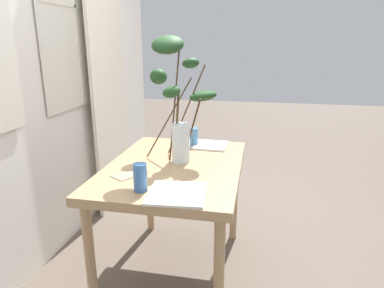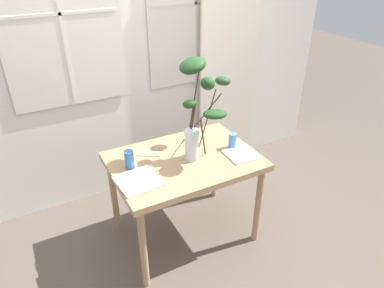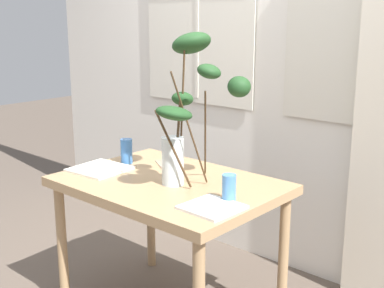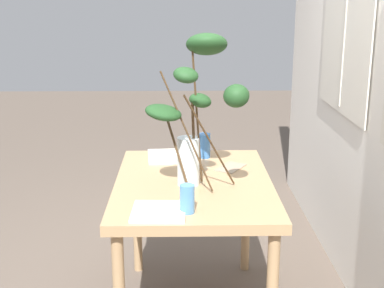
{
  "view_description": "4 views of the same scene",
  "coord_description": "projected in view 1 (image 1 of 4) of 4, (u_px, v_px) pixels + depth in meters",
  "views": [
    {
      "loc": [
        -1.86,
        -0.48,
        1.47
      ],
      "look_at": [
        0.13,
        -0.08,
        0.86
      ],
      "focal_mm": 31.62,
      "sensor_mm": 36.0,
      "label": 1
    },
    {
      "loc": [
        -1.02,
        -2.03,
        2.2
      ],
      "look_at": [
        0.04,
        -0.05,
        0.91
      ],
      "focal_mm": 32.99,
      "sensor_mm": 36.0,
      "label": 2
    },
    {
      "loc": [
        1.75,
        -1.81,
        1.58
      ],
      "look_at": [
        0.13,
        0.03,
        0.97
      ],
      "focal_mm": 48.25,
      "sensor_mm": 36.0,
      "label": 3
    },
    {
      "loc": [
        2.6,
        -0.06,
        1.68
      ],
      "look_at": [
        0.07,
        -0.01,
        0.98
      ],
      "focal_mm": 50.76,
      "sensor_mm": 36.0,
      "label": 4
    }
  ],
  "objects": [
    {
      "name": "ground",
      "position": [
        176.0,
        271.0,
        2.26
      ],
      "size": [
        14.0,
        14.0,
        0.0
      ],
      "primitive_type": "plane",
      "color": "brown"
    },
    {
      "name": "back_wall_with_windows",
      "position": [
        20.0,
        66.0,
        2.06
      ],
      "size": [
        4.17,
        0.14,
        2.63
      ],
      "color": "silver",
      "rests_on": "ground"
    },
    {
      "name": "curtain_sheer_side",
      "position": [
        108.0,
        75.0,
        2.94
      ],
      "size": [
        0.66,
        0.03,
        2.4
      ],
      "primitive_type": "cube",
      "color": "silver",
      "rests_on": "ground"
    },
    {
      "name": "dining_table",
      "position": [
        175.0,
        177.0,
        2.07
      ],
      "size": [
        1.1,
        0.79,
        0.76
      ],
      "color": "tan",
      "rests_on": "ground"
    },
    {
      "name": "vase_with_branches",
      "position": [
        178.0,
        93.0,
        2.05
      ],
      "size": [
        0.42,
        0.53,
        0.78
      ],
      "color": "silver",
      "rests_on": "dining_table"
    },
    {
      "name": "drinking_glass_blue_left",
      "position": [
        140.0,
        177.0,
        1.65
      ],
      "size": [
        0.07,
        0.07,
        0.14
      ],
      "primitive_type": "cylinder",
      "color": "#386BAD",
      "rests_on": "dining_table"
    },
    {
      "name": "drinking_glass_blue_right",
      "position": [
        194.0,
        137.0,
        2.4
      ],
      "size": [
        0.06,
        0.06,
        0.13
      ],
      "primitive_type": "cylinder",
      "color": "#4C84BC",
      "rests_on": "dining_table"
    },
    {
      "name": "plate_square_left",
      "position": [
        177.0,
        194.0,
        1.63
      ],
      "size": [
        0.3,
        0.3,
        0.01
      ],
      "primitive_type": "cube",
      "rotation": [
        0.0,
        0.0,
        0.08
      ],
      "color": "silver",
      "rests_on": "dining_table"
    },
    {
      "name": "plate_square_right",
      "position": [
        211.0,
        145.0,
        2.4
      ],
      "size": [
        0.24,
        0.24,
        0.01
      ],
      "primitive_type": "cube",
      "rotation": [
        0.0,
        0.0,
        -0.04
      ],
      "color": "white",
      "rests_on": "dining_table"
    },
    {
      "name": "napkin_folded",
      "position": [
        130.0,
        174.0,
        1.88
      ],
      "size": [
        0.22,
        0.19,
        0.0
      ],
      "primitive_type": "cube",
      "rotation": [
        0.0,
        0.0,
        -0.55
      ],
      "color": "gray",
      "rests_on": "dining_table"
    }
  ]
}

